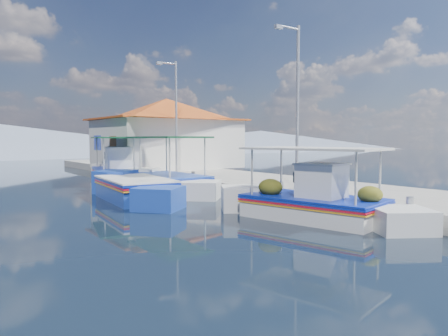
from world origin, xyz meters
TOP-DOWN VIEW (x-y plane):
  - ground at (0.00, 0.00)m, footprint 160.00×160.00m
  - quay at (5.90, 6.00)m, footprint 5.00×44.00m
  - bollards at (3.80, 5.25)m, footprint 0.20×17.20m
  - main_caique at (2.40, -0.75)m, footprint 3.06×6.93m
  - caique_green_canopy at (2.03, 7.35)m, footprint 2.24×7.28m
  - caique_blue_hull at (-0.18, 6.00)m, footprint 2.59×7.11m
  - caique_far at (1.69, 12.22)m, footprint 3.53×7.50m
  - harbor_building at (6.20, 15.00)m, footprint 10.49×10.49m
  - lamp_post_near at (4.51, 2.00)m, footprint 1.21×0.14m
  - lamp_post_far at (4.51, 11.00)m, footprint 1.21×0.14m
  - mountain_ridge at (6.54, 56.00)m, footprint 171.40×96.00m

SIDE VIEW (x-z plane):
  - ground at x=0.00m, z-range 0.00..0.00m
  - quay at x=5.90m, z-range 0.00..0.50m
  - caique_blue_hull at x=-0.18m, z-range -0.29..0.98m
  - caique_green_canopy at x=2.03m, z-range -0.96..1.77m
  - main_caique at x=2.40m, z-range -0.72..1.62m
  - caique_far at x=1.69m, z-range -0.85..1.86m
  - bollards at x=3.80m, z-range 0.50..0.80m
  - mountain_ridge at x=6.54m, z-range -0.71..4.79m
  - harbor_building at x=6.20m, z-range 0.58..4.98m
  - lamp_post_near at x=4.51m, z-range 0.85..6.85m
  - lamp_post_far at x=4.51m, z-range 0.85..6.85m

